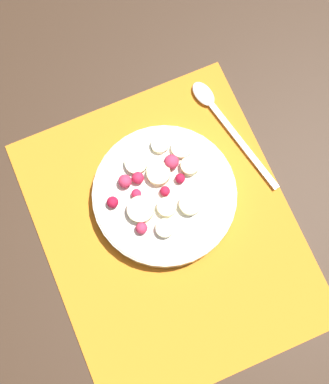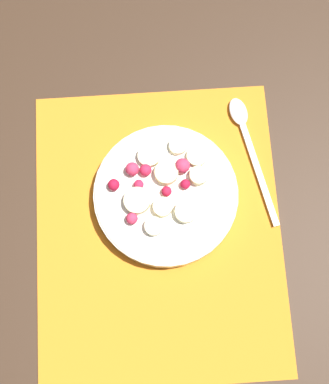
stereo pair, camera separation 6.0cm
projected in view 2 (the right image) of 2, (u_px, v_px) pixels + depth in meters
name	position (u px, v px, depth m)	size (l,w,h in m)	color
ground_plane	(158.00, 231.00, 0.78)	(3.00, 3.00, 0.00)	#382619
placemat	(158.00, 231.00, 0.78)	(0.43, 0.35, 0.01)	orange
fruit_bowl	(164.00, 194.00, 0.77)	(0.21, 0.21, 0.05)	silver
spoon	(245.00, 135.00, 0.80)	(0.20, 0.06, 0.01)	silver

